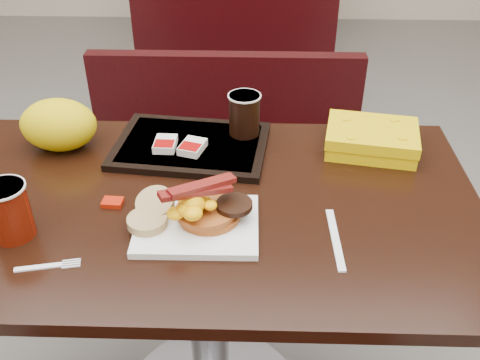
{
  "coord_description": "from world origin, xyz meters",
  "views": [
    {
      "loc": [
        0.11,
        -0.95,
        1.46
      ],
      "look_at": [
        0.08,
        0.01,
        0.8
      ],
      "focal_mm": 41.1,
      "sensor_mm": 36.0,
      "label": 1
    }
  ],
  "objects_px": {
    "platter": "(197,225)",
    "pancake_stack": "(209,211)",
    "tray": "(191,146)",
    "hashbrown_sleeve_right": "(192,147)",
    "bench_near_n": "(224,171)",
    "coffee_cup_near": "(9,211)",
    "knife": "(335,239)",
    "clamshell": "(371,139)",
    "coffee_cup_far": "(244,114)",
    "table_far": "(240,6)",
    "paper_bag": "(59,125)",
    "bench_far_s": "(236,48)",
    "hashbrown_sleeve_left": "(165,144)",
    "fork": "(38,267)",
    "table_near": "(209,318)"
  },
  "relations": [
    {
      "from": "platter",
      "to": "pancake_stack",
      "type": "distance_m",
      "value": 0.04
    },
    {
      "from": "tray",
      "to": "hashbrown_sleeve_right",
      "type": "xyz_separation_m",
      "value": [
        0.01,
        -0.03,
        0.02
      ]
    },
    {
      "from": "bench_near_n",
      "to": "pancake_stack",
      "type": "relative_size",
      "value": 7.87
    },
    {
      "from": "platter",
      "to": "coffee_cup_near",
      "type": "height_order",
      "value": "coffee_cup_near"
    },
    {
      "from": "tray",
      "to": "hashbrown_sleeve_right",
      "type": "height_order",
      "value": "hashbrown_sleeve_right"
    },
    {
      "from": "knife",
      "to": "pancake_stack",
      "type": "bearing_deg",
      "value": -102.22
    },
    {
      "from": "tray",
      "to": "clamshell",
      "type": "bearing_deg",
      "value": 7.86
    },
    {
      "from": "pancake_stack",
      "to": "coffee_cup_near",
      "type": "bearing_deg",
      "value": -172.64
    },
    {
      "from": "bench_near_n",
      "to": "coffee_cup_far",
      "type": "xyz_separation_m",
      "value": [
        0.08,
        -0.43,
        0.46
      ]
    },
    {
      "from": "clamshell",
      "to": "tray",
      "type": "bearing_deg",
      "value": -168.45
    },
    {
      "from": "tray",
      "to": "clamshell",
      "type": "distance_m",
      "value": 0.44
    },
    {
      "from": "table_far",
      "to": "tray",
      "type": "relative_size",
      "value": 3.26
    },
    {
      "from": "table_far",
      "to": "platter",
      "type": "xyz_separation_m",
      "value": [
        -0.0,
        -2.69,
        0.38
      ]
    },
    {
      "from": "knife",
      "to": "tray",
      "type": "distance_m",
      "value": 0.46
    },
    {
      "from": "bench_near_n",
      "to": "paper_bag",
      "type": "xyz_separation_m",
      "value": [
        -0.37,
        -0.49,
        0.45
      ]
    },
    {
      "from": "bench_near_n",
      "to": "platter",
      "type": "xyz_separation_m",
      "value": [
        -0.0,
        -0.79,
        0.4
      ]
    },
    {
      "from": "table_far",
      "to": "bench_far_s",
      "type": "bearing_deg",
      "value": -90.0
    },
    {
      "from": "bench_far_s",
      "to": "platter",
      "type": "bearing_deg",
      "value": -90.13
    },
    {
      "from": "table_far",
      "to": "coffee_cup_far",
      "type": "xyz_separation_m",
      "value": [
        0.08,
        -2.33,
        0.45
      ]
    },
    {
      "from": "hashbrown_sleeve_left",
      "to": "hashbrown_sleeve_right",
      "type": "xyz_separation_m",
      "value": [
        0.07,
        -0.01,
        0.0
      ]
    },
    {
      "from": "fork",
      "to": "table_far",
      "type": "bearing_deg",
      "value": 72.68
    },
    {
      "from": "clamshell",
      "to": "pancake_stack",
      "type": "bearing_deg",
      "value": -131.53
    },
    {
      "from": "pancake_stack",
      "to": "tray",
      "type": "height_order",
      "value": "pancake_stack"
    },
    {
      "from": "bench_far_s",
      "to": "knife",
      "type": "distance_m",
      "value": 2.08
    },
    {
      "from": "fork",
      "to": "hashbrown_sleeve_left",
      "type": "distance_m",
      "value": 0.45
    },
    {
      "from": "table_near",
      "to": "paper_bag",
      "type": "relative_size",
      "value": 6.51
    },
    {
      "from": "bench_near_n",
      "to": "tray",
      "type": "distance_m",
      "value": 0.63
    },
    {
      "from": "paper_bag",
      "to": "knife",
      "type": "bearing_deg",
      "value": -27.5
    },
    {
      "from": "coffee_cup_far",
      "to": "bench_far_s",
      "type": "bearing_deg",
      "value": 92.88
    },
    {
      "from": "hashbrown_sleeve_right",
      "to": "platter",
      "type": "bearing_deg",
      "value": -65.3
    },
    {
      "from": "hashbrown_sleeve_left",
      "to": "platter",
      "type": "bearing_deg",
      "value": -68.35
    },
    {
      "from": "knife",
      "to": "coffee_cup_far",
      "type": "relative_size",
      "value": 1.74
    },
    {
      "from": "bench_near_n",
      "to": "hashbrown_sleeve_left",
      "type": "distance_m",
      "value": 0.67
    },
    {
      "from": "coffee_cup_far",
      "to": "bench_near_n",
      "type": "bearing_deg",
      "value": 100.71
    },
    {
      "from": "hashbrown_sleeve_left",
      "to": "knife",
      "type": "bearing_deg",
      "value": -37.83
    },
    {
      "from": "fork",
      "to": "coffee_cup_near",
      "type": "bearing_deg",
      "value": 117.93
    },
    {
      "from": "platter",
      "to": "hashbrown_sleeve_left",
      "type": "xyz_separation_m",
      "value": [
        -0.1,
        0.28,
        0.02
      ]
    },
    {
      "from": "bench_far_s",
      "to": "pancake_stack",
      "type": "distance_m",
      "value": 2.02
    },
    {
      "from": "table_near",
      "to": "platter",
      "type": "distance_m",
      "value": 0.39
    },
    {
      "from": "coffee_cup_near",
      "to": "clamshell",
      "type": "distance_m",
      "value": 0.84
    },
    {
      "from": "coffee_cup_near",
      "to": "knife",
      "type": "height_order",
      "value": "coffee_cup_near"
    },
    {
      "from": "bench_far_s",
      "to": "tray",
      "type": "distance_m",
      "value": 1.73
    },
    {
      "from": "paper_bag",
      "to": "tray",
      "type": "bearing_deg",
      "value": 0.36
    },
    {
      "from": "table_far",
      "to": "fork",
      "type": "height_order",
      "value": "fork"
    },
    {
      "from": "bench_far_s",
      "to": "clamshell",
      "type": "height_order",
      "value": "clamshell"
    },
    {
      "from": "bench_near_n",
      "to": "bench_far_s",
      "type": "bearing_deg",
      "value": 90.0
    },
    {
      "from": "bench_near_n",
      "to": "clamshell",
      "type": "height_order",
      "value": "clamshell"
    },
    {
      "from": "tray",
      "to": "clamshell",
      "type": "xyz_separation_m",
      "value": [
        0.44,
        0.01,
        0.02
      ]
    },
    {
      "from": "platter",
      "to": "coffee_cup_near",
      "type": "xyz_separation_m",
      "value": [
        -0.36,
        -0.03,
        0.05
      ]
    },
    {
      "from": "table_near",
      "to": "coffee_cup_far",
      "type": "xyz_separation_m",
      "value": [
        0.08,
        0.27,
        0.45
      ]
    }
  ]
}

